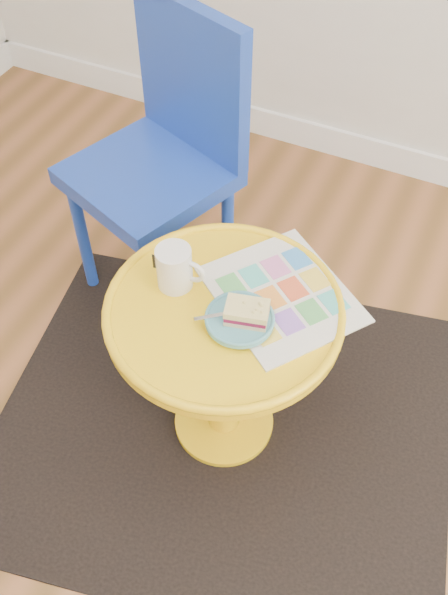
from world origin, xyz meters
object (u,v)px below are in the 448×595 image
at_px(mug, 175,267).
at_px(side_table, 224,347).
at_px(plate, 240,320).
at_px(newspaper, 282,294).
at_px(chair, 166,149).

bearing_deg(mug, side_table, -11.43).
bearing_deg(plate, mug, 165.68).
height_order(side_table, newspaper, newspaper).
height_order(side_table, chair, chair).
distance_m(newspaper, mug, 0.26).
bearing_deg(side_table, plate, -27.25).
bearing_deg(side_table, newspaper, 41.81).
relative_size(newspaper, plate, 2.16).
bearing_deg(chair, plate, -26.44).
xyz_separation_m(side_table, chair, (-0.41, 0.47, 0.15)).
relative_size(mug, plate, 0.77).
height_order(chair, plate, chair).
height_order(side_table, mug, mug).
xyz_separation_m(mug, plate, (0.19, -0.05, -0.04)).
distance_m(chair, plate, 0.68).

